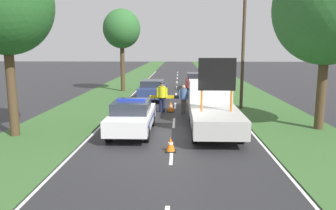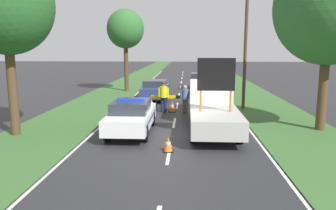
{
  "view_description": "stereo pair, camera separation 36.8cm",
  "coord_description": "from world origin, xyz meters",
  "px_view_note": "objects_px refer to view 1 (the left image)",
  "views": [
    {
      "loc": [
        0.27,
        -14.14,
        3.85
      ],
      "look_at": [
        -0.27,
        1.6,
        1.1
      ],
      "focal_mm": 35.0,
      "sensor_mm": 36.0,
      "label": 1
    },
    {
      "loc": [
        0.64,
        -14.12,
        3.85
      ],
      "look_at": [
        -0.27,
        1.6,
        1.1
      ],
      "focal_mm": 35.0,
      "sensor_mm": 36.0,
      "label": 2
    }
  ],
  "objects_px": {
    "traffic_cone_behind_barrier": "(171,106)",
    "queued_car_wagon_maroon": "(196,81)",
    "police_car": "(132,116)",
    "roadside_tree_mid_left": "(122,29)",
    "utility_pole": "(244,38)",
    "roadside_tree_near_right": "(328,8)",
    "traffic_cone_near_truck": "(171,144)",
    "pedestrian_civilian": "(184,97)",
    "traffic_cone_centre_front": "(226,107)",
    "road_barrier": "(174,98)",
    "queued_car_hatch_blue": "(153,90)",
    "traffic_cone_near_police": "(204,104)",
    "traffic_cone_lane_edge": "(150,104)",
    "work_truck": "(212,107)",
    "police_officer": "(162,95)",
    "roadside_tree_near_left": "(5,5)"
  },
  "relations": [
    {
      "from": "road_barrier",
      "to": "queued_car_hatch_blue",
      "type": "height_order",
      "value": "queued_car_hatch_blue"
    },
    {
      "from": "traffic_cone_behind_barrier",
      "to": "queued_car_wagon_maroon",
      "type": "distance_m",
      "value": 11.04
    },
    {
      "from": "traffic_cone_near_truck",
      "to": "queued_car_wagon_maroon",
      "type": "xyz_separation_m",
      "value": [
        1.83,
        18.67,
        0.55
      ]
    },
    {
      "from": "work_truck",
      "to": "traffic_cone_near_police",
      "type": "bearing_deg",
      "value": -87.36
    },
    {
      "from": "traffic_cone_behind_barrier",
      "to": "roadside_tree_near_right",
      "type": "bearing_deg",
      "value": -30.14
    },
    {
      "from": "traffic_cone_centre_front",
      "to": "roadside_tree_near_left",
      "type": "distance_m",
      "value": 12.78
    },
    {
      "from": "roadside_tree_near_right",
      "to": "utility_pole",
      "type": "height_order",
      "value": "utility_pole"
    },
    {
      "from": "pedestrian_civilian",
      "to": "traffic_cone_lane_edge",
      "type": "relative_size",
      "value": 2.74
    },
    {
      "from": "police_officer",
      "to": "pedestrian_civilian",
      "type": "xyz_separation_m",
      "value": [
        1.31,
        -0.21,
        -0.09
      ]
    },
    {
      "from": "police_car",
      "to": "pedestrian_civilian",
      "type": "distance_m",
      "value": 5.39
    },
    {
      "from": "pedestrian_civilian",
      "to": "traffic_cone_behind_barrier",
      "type": "xyz_separation_m",
      "value": [
        -0.79,
        0.39,
        -0.66
      ]
    },
    {
      "from": "work_truck",
      "to": "traffic_cone_centre_front",
      "type": "relative_size",
      "value": 10.18
    },
    {
      "from": "roadside_tree_mid_left",
      "to": "utility_pole",
      "type": "distance_m",
      "value": 12.37
    },
    {
      "from": "traffic_cone_behind_barrier",
      "to": "roadside_tree_mid_left",
      "type": "xyz_separation_m",
      "value": [
        -4.55,
        9.43,
        5.14
      ]
    },
    {
      "from": "pedestrian_civilian",
      "to": "utility_pole",
      "type": "bearing_deg",
      "value": 42.48
    },
    {
      "from": "traffic_cone_near_truck",
      "to": "traffic_cone_behind_barrier",
      "type": "xyz_separation_m",
      "value": [
        -0.2,
        7.83,
        0.04
      ]
    },
    {
      "from": "police_officer",
      "to": "traffic_cone_near_truck",
      "type": "height_order",
      "value": "police_officer"
    },
    {
      "from": "police_car",
      "to": "roadside_tree_mid_left",
      "type": "xyz_separation_m",
      "value": [
        -2.92,
        14.63,
        4.66
      ]
    },
    {
      "from": "work_truck",
      "to": "traffic_cone_near_police",
      "type": "xyz_separation_m",
      "value": [
        0.02,
        5.24,
        -0.79
      ]
    },
    {
      "from": "traffic_cone_near_truck",
      "to": "roadside_tree_near_right",
      "type": "bearing_deg",
      "value": 27.55
    },
    {
      "from": "traffic_cone_behind_barrier",
      "to": "roadside_tree_near_left",
      "type": "bearing_deg",
      "value": -138.89
    },
    {
      "from": "police_car",
      "to": "roadside_tree_mid_left",
      "type": "relative_size",
      "value": 0.64
    },
    {
      "from": "work_truck",
      "to": "roadside_tree_mid_left",
      "type": "xyz_separation_m",
      "value": [
        -6.66,
        13.55,
        4.4
      ]
    },
    {
      "from": "police_car",
      "to": "traffic_cone_centre_front",
      "type": "xyz_separation_m",
      "value": [
        4.97,
        5.12,
        -0.48
      ]
    },
    {
      "from": "road_barrier",
      "to": "traffic_cone_near_truck",
      "type": "xyz_separation_m",
      "value": [
        0.0,
        -8.2,
        -0.52
      ]
    },
    {
      "from": "road_barrier",
      "to": "traffic_cone_centre_front",
      "type": "height_order",
      "value": "road_barrier"
    },
    {
      "from": "roadside_tree_near_right",
      "to": "traffic_cone_lane_edge",
      "type": "bearing_deg",
      "value": 148.48
    },
    {
      "from": "pedestrian_civilian",
      "to": "queued_car_hatch_blue",
      "type": "distance_m",
      "value": 5.46
    },
    {
      "from": "traffic_cone_centre_front",
      "to": "roadside_tree_near_left",
      "type": "relative_size",
      "value": 0.08
    },
    {
      "from": "utility_pole",
      "to": "road_barrier",
      "type": "bearing_deg",
      "value": -171.43
    },
    {
      "from": "pedestrian_civilian",
      "to": "roadside_tree_near_right",
      "type": "height_order",
      "value": "roadside_tree_near_right"
    },
    {
      "from": "roadside_tree_near_left",
      "to": "roadside_tree_mid_left",
      "type": "relative_size",
      "value": 1.07
    },
    {
      "from": "traffic_cone_near_police",
      "to": "traffic_cone_near_truck",
      "type": "distance_m",
      "value": 9.16
    },
    {
      "from": "pedestrian_civilian",
      "to": "queued_car_hatch_blue",
      "type": "relative_size",
      "value": 0.4
    },
    {
      "from": "roadside_tree_near_left",
      "to": "roadside_tree_near_right",
      "type": "bearing_deg",
      "value": 6.95
    },
    {
      "from": "pedestrian_civilian",
      "to": "utility_pole",
      "type": "xyz_separation_m",
      "value": [
        3.67,
        1.4,
        3.47
      ]
    },
    {
      "from": "traffic_cone_near_police",
      "to": "traffic_cone_lane_edge",
      "type": "relative_size",
      "value": 0.89
    },
    {
      "from": "work_truck",
      "to": "traffic_cone_centre_front",
      "type": "bearing_deg",
      "value": -104.15
    },
    {
      "from": "police_officer",
      "to": "roadside_tree_near_left",
      "type": "xyz_separation_m",
      "value": [
        -6.22,
        -5.71,
        4.53
      ]
    },
    {
      "from": "road_barrier",
      "to": "queued_car_hatch_blue",
      "type": "relative_size",
      "value": 0.72
    },
    {
      "from": "work_truck",
      "to": "roadside_tree_near_right",
      "type": "distance_m",
      "value": 6.84
    },
    {
      "from": "roadside_tree_near_left",
      "to": "traffic_cone_lane_edge",
      "type": "bearing_deg",
      "value": 52.56
    },
    {
      "from": "traffic_cone_centre_front",
      "to": "traffic_cone_behind_barrier",
      "type": "distance_m",
      "value": 3.35
    },
    {
      "from": "police_car",
      "to": "road_barrier",
      "type": "xyz_separation_m",
      "value": [
        1.82,
        5.57,
        0.0
      ]
    },
    {
      "from": "police_car",
      "to": "police_officer",
      "type": "xyz_separation_m",
      "value": [
        1.1,
        5.03,
        0.28
      ]
    },
    {
      "from": "road_barrier",
      "to": "roadside_tree_near_left",
      "type": "bearing_deg",
      "value": -131.38
    },
    {
      "from": "pedestrian_civilian",
      "to": "utility_pole",
      "type": "relative_size",
      "value": 0.19
    },
    {
      "from": "police_officer",
      "to": "roadside_tree_mid_left",
      "type": "height_order",
      "value": "roadside_tree_mid_left"
    },
    {
      "from": "queued_car_wagon_maroon",
      "to": "roadside_tree_near_left",
      "type": "xyz_separation_m",
      "value": [
        -8.77,
        -16.72,
        4.78
      ]
    },
    {
      "from": "traffic_cone_lane_edge",
      "to": "roadside_tree_near_right",
      "type": "height_order",
      "value": "roadside_tree_near_right"
    }
  ]
}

